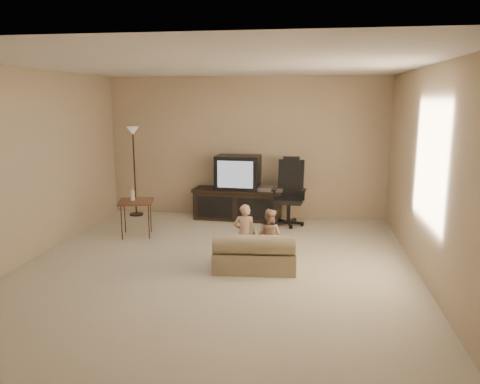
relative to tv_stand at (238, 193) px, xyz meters
The scene contains 9 objects.
floor 2.54m from the tv_stand, 87.73° to the right, with size 5.50×5.50×0.00m, color beige.
room_shell 2.70m from the tv_stand, 87.73° to the right, with size 5.50×5.50×5.50m.
tv_stand is the anchor object (origin of this frame).
office_chair 0.95m from the tv_stand, 15.99° to the right, with size 0.58×0.61×1.15m.
side_table 1.92m from the tv_stand, 137.48° to the right, with size 0.62×0.62×0.76m.
floor_lamp 2.04m from the tv_stand, behind, with size 0.25×0.25×1.62m.
child_sofa 2.62m from the tv_stand, 76.98° to the right, with size 1.06×0.65×0.50m.
toddler_left 2.33m from the tv_stand, 79.41° to the right, with size 0.29×0.21×0.79m, color #D6A585.
toddler_right 2.37m from the tv_stand, 71.70° to the right, with size 0.35×0.19×0.73m, color #D6A585.
Camera 1 is at (1.12, -5.56, 2.11)m, focal length 35.00 mm.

